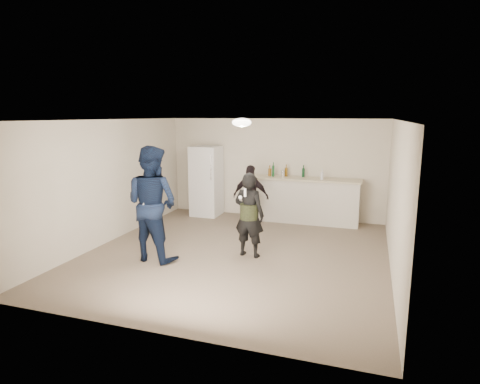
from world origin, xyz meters
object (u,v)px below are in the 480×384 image
(counter, at_px, (304,201))
(fridge, at_px, (206,181))
(spectator, at_px, (251,197))
(man, at_px, (152,204))
(shaker, at_px, (283,173))
(woman, at_px, (249,215))

(counter, xyz_separation_m, fridge, (-2.54, -0.07, 0.38))
(spectator, bearing_deg, man, 70.30)
(counter, distance_m, spectator, 1.41)
(shaker, relative_size, woman, 0.11)
(fridge, height_order, man, man)
(counter, bearing_deg, spectator, -141.88)
(shaker, height_order, man, man)
(fridge, bearing_deg, shaker, 2.67)
(man, distance_m, woman, 1.76)
(fridge, height_order, woman, fridge)
(fridge, bearing_deg, spectator, -28.79)
(fridge, xyz_separation_m, man, (0.36, -3.34, 0.13))
(shaker, distance_m, spectator, 1.14)
(counter, height_order, man, man)
(man, bearing_deg, counter, -113.83)
(counter, xyz_separation_m, shaker, (-0.54, 0.02, 0.65))
(man, bearing_deg, shaker, -106.78)
(woman, bearing_deg, fridge, -46.22)
(counter, relative_size, shaker, 15.29)
(shaker, distance_m, man, 3.81)
(fridge, bearing_deg, woman, -53.54)
(counter, distance_m, woman, 2.80)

